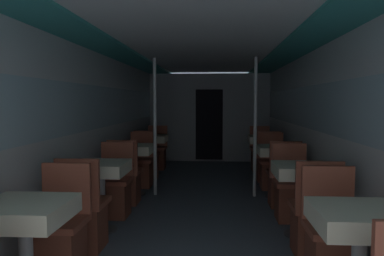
{
  "coord_description": "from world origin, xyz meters",
  "views": [
    {
      "loc": [
        0.19,
        -1.38,
        1.43
      ],
      "look_at": [
        -0.1,
        2.83,
        1.13
      ],
      "focal_mm": 35.0,
      "sensor_mm": 36.0,
      "label": 1
    }
  ],
  "objects_px": {
    "chair_left_near_2": "(126,183)",
    "chair_left_far_3": "(157,155)",
    "chair_left_far_2": "(141,169)",
    "support_pole_left_2": "(155,127)",
    "chair_right_near_2": "(283,185)",
    "chair_left_near_1": "(84,220)",
    "chair_right_near_1": "(314,224)",
    "dining_table_right_3": "(264,142)",
    "chair_right_far_2": "(272,171)",
    "dining_table_left_3": "(152,141)",
    "chair_right_near_3": "(267,165)",
    "dining_table_left_0": "(25,219)",
    "chair_left_far_0": "(60,242)",
    "dining_table_left_1": "(101,173)",
    "dining_table_right_0": "(360,227)",
    "chair_left_near_3": "(147,164)",
    "dining_table_right_2": "(277,154)",
    "chair_right_far_0": "(333,249)",
    "dining_table_left_2": "(134,153)",
    "chair_left_far_1": "(114,193)",
    "support_pole_right_2": "(255,127)",
    "dining_table_right_1": "(302,175)",
    "chair_right_far_1": "(291,196)"
  },
  "relations": [
    {
      "from": "chair_left_near_2",
      "to": "chair_left_far_3",
      "type": "distance_m",
      "value": 2.68
    },
    {
      "from": "chair_left_far_2",
      "to": "support_pole_left_2",
      "type": "height_order",
      "value": "support_pole_left_2"
    },
    {
      "from": "chair_right_near_2",
      "to": "chair_left_near_1",
      "type": "bearing_deg",
      "value": -143.14
    },
    {
      "from": "chair_right_near_1",
      "to": "dining_table_right_3",
      "type": "relative_size",
      "value": 1.19
    },
    {
      "from": "chair_right_near_1",
      "to": "chair_right_near_2",
      "type": "xyz_separation_m",
      "value": [
        0.0,
        1.62,
        0.0
      ]
    },
    {
      "from": "chair_left_far_2",
      "to": "chair_right_far_2",
      "type": "distance_m",
      "value": 2.16
    },
    {
      "from": "dining_table_left_3",
      "to": "chair_right_near_3",
      "type": "relative_size",
      "value": 0.84
    },
    {
      "from": "dining_table_left_0",
      "to": "chair_left_far_0",
      "type": "height_order",
      "value": "chair_left_far_0"
    },
    {
      "from": "dining_table_left_1",
      "to": "dining_table_right_0",
      "type": "distance_m",
      "value": 2.7
    },
    {
      "from": "chair_left_near_2",
      "to": "chair_left_far_0",
      "type": "bearing_deg",
      "value": -90.0
    },
    {
      "from": "chair_left_far_3",
      "to": "chair_right_near_2",
      "type": "height_order",
      "value": "same"
    },
    {
      "from": "chair_right_near_2",
      "to": "chair_left_near_3",
      "type": "bearing_deg",
      "value": 143.14
    },
    {
      "from": "dining_table_right_2",
      "to": "chair_right_near_1",
      "type": "bearing_deg",
      "value": -90.0
    },
    {
      "from": "chair_left_far_0",
      "to": "chair_right_far_0",
      "type": "xyz_separation_m",
      "value": [
        2.16,
        0.0,
        0.0
      ]
    },
    {
      "from": "dining_table_left_2",
      "to": "chair_left_far_1",
      "type": "bearing_deg",
      "value": -90.0
    },
    {
      "from": "dining_table_left_0",
      "to": "chair_left_near_1",
      "type": "bearing_deg",
      "value": 90.0
    },
    {
      "from": "support_pole_left_2",
      "to": "chair_left_far_1",
      "type": "bearing_deg",
      "value": -106.74
    },
    {
      "from": "chair_right_far_0",
      "to": "dining_table_right_2",
      "type": "height_order",
      "value": "chair_right_far_0"
    },
    {
      "from": "chair_left_far_2",
      "to": "chair_left_far_3",
      "type": "height_order",
      "value": "same"
    },
    {
      "from": "dining_table_left_1",
      "to": "support_pole_right_2",
      "type": "bearing_deg",
      "value": 41.49
    },
    {
      "from": "chair_right_far_0",
      "to": "dining_table_right_2",
      "type": "bearing_deg",
      "value": -90.0
    },
    {
      "from": "chair_left_near_2",
      "to": "dining_table_left_0",
      "type": "bearing_deg",
      "value": -90.0
    },
    {
      "from": "chair_left_far_2",
      "to": "support_pole_right_2",
      "type": "distance_m",
      "value": 2.05
    },
    {
      "from": "chair_left_far_1",
      "to": "chair_left_near_2",
      "type": "relative_size",
      "value": 1.0
    },
    {
      "from": "chair_left_far_3",
      "to": "dining_table_right_0",
      "type": "height_order",
      "value": "chair_left_far_3"
    },
    {
      "from": "dining_table_left_3",
      "to": "chair_right_near_3",
      "type": "distance_m",
      "value": 2.25
    },
    {
      "from": "dining_table_left_1",
      "to": "dining_table_right_1",
      "type": "bearing_deg",
      "value": 0.0
    },
    {
      "from": "chair_left_near_1",
      "to": "chair_left_near_2",
      "type": "distance_m",
      "value": 1.62
    },
    {
      "from": "chair_right_far_2",
      "to": "support_pole_left_2",
      "type": "bearing_deg",
      "value": 16.05
    },
    {
      "from": "chair_left_far_2",
      "to": "chair_right_near_1",
      "type": "distance_m",
      "value": 3.44
    },
    {
      "from": "dining_table_left_3",
      "to": "chair_left_near_3",
      "type": "relative_size",
      "value": 0.84
    },
    {
      "from": "chair_left_far_3",
      "to": "chair_left_far_1",
      "type": "bearing_deg",
      "value": 90.0
    },
    {
      "from": "chair_left_far_2",
      "to": "dining_table_left_2",
      "type": "bearing_deg",
      "value": 90.0
    },
    {
      "from": "chair_left_near_3",
      "to": "chair_left_far_3",
      "type": "distance_m",
      "value": 1.05
    },
    {
      "from": "chair_left_near_2",
      "to": "dining_table_left_3",
      "type": "bearing_deg",
      "value": 90.0
    },
    {
      "from": "dining_table_right_2",
      "to": "chair_right_near_3",
      "type": "bearing_deg",
      "value": 90.0
    },
    {
      "from": "dining_table_left_1",
      "to": "dining_table_right_2",
      "type": "height_order",
      "value": "same"
    },
    {
      "from": "chair_left_near_2",
      "to": "dining_table_right_0",
      "type": "height_order",
      "value": "chair_left_near_2"
    },
    {
      "from": "chair_right_far_2",
      "to": "chair_right_near_1",
      "type": "bearing_deg",
      "value": 90.0
    },
    {
      "from": "chair_left_near_3",
      "to": "chair_right_near_1",
      "type": "relative_size",
      "value": 1.0
    },
    {
      "from": "chair_left_near_3",
      "to": "chair_right_far_1",
      "type": "bearing_deg",
      "value": -45.34
    },
    {
      "from": "chair_right_near_3",
      "to": "chair_left_near_2",
      "type": "bearing_deg",
      "value": -143.14
    },
    {
      "from": "dining_table_right_2",
      "to": "chair_right_near_2",
      "type": "height_order",
      "value": "chair_right_near_2"
    },
    {
      "from": "chair_left_near_3",
      "to": "dining_table_right_3",
      "type": "bearing_deg",
      "value": 13.71
    },
    {
      "from": "chair_right_far_2",
      "to": "chair_left_far_1",
      "type": "bearing_deg",
      "value": 36.86
    },
    {
      "from": "dining_table_right_1",
      "to": "dining_table_right_2",
      "type": "bearing_deg",
      "value": 90.0
    },
    {
      "from": "dining_table_right_1",
      "to": "chair_right_near_2",
      "type": "bearing_deg",
      "value": 90.0
    },
    {
      "from": "chair_left_near_1",
      "to": "chair_right_near_3",
      "type": "bearing_deg",
      "value": 56.3
    },
    {
      "from": "chair_right_near_1",
      "to": "chair_right_near_2",
      "type": "relative_size",
      "value": 1.0
    },
    {
      "from": "chair_left_far_3",
      "to": "support_pole_right_2",
      "type": "distance_m",
      "value": 2.92
    }
  ]
}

